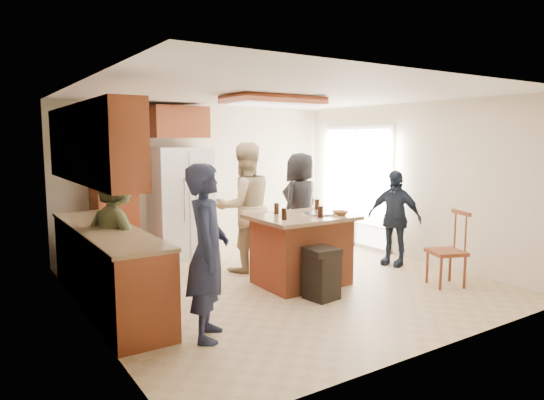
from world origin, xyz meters
TOP-DOWN VIEW (x-y plane):
  - room_shell at (4.37, 1.64)m, footprint 8.00×5.20m
  - person_front_left at (-1.62, -1.11)m, footprint 0.71×0.77m
  - person_behind_left at (-0.10, 0.82)m, footprint 0.97×0.65m
  - person_behind_right at (1.11, 1.09)m, footprint 0.97×0.80m
  - person_side_right at (1.98, -0.14)m, footprint 0.70×0.96m
  - person_counter at (-2.06, 0.40)m, footprint 0.85×1.15m
  - left_cabinetry at (-2.24, 0.40)m, footprint 0.64×3.00m
  - back_wall_units at (-1.33, 2.20)m, footprint 1.80×0.60m
  - refrigerator at (-0.55, 2.12)m, footprint 0.90×0.76m
  - kitchen_island at (0.20, -0.17)m, footprint 1.28×1.03m
  - island_items at (0.41, -0.26)m, footprint 1.03×0.71m
  - trash_bin at (0.03, -0.81)m, footprint 0.38×0.38m
  - spindle_chair at (1.77, -1.29)m, footprint 0.54×0.54m

SIDE VIEW (x-z plane):
  - trash_bin at x=0.03m, z-range 0.00..0.63m
  - spindle_chair at x=1.77m, z-range -0.04..0.95m
  - kitchen_island at x=0.20m, z-range 0.01..0.94m
  - person_side_right at x=1.98m, z-range 0.00..1.46m
  - person_counter at x=-2.06m, z-range 0.00..1.61m
  - person_front_left at x=-1.62m, z-range 0.00..1.70m
  - person_behind_right at x=1.11m, z-range 0.00..1.71m
  - room_shell at x=4.37m, z-range -1.63..3.37m
  - refrigerator at x=-0.55m, z-range 0.00..1.80m
  - person_behind_left at x=-0.10m, z-range 0.00..1.88m
  - left_cabinetry at x=-2.24m, z-range -0.19..2.11m
  - island_items at x=0.41m, z-range 0.89..1.04m
  - back_wall_units at x=-1.33m, z-range 0.15..2.60m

